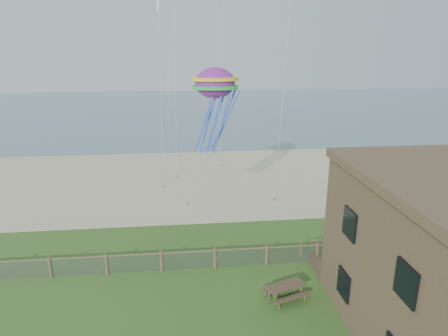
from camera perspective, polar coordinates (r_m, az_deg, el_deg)
The scene contains 6 objects.
sand_beach at distance 38.09m, azimuth -3.37°, elevation -1.55°, with size 72.00×20.00×0.02m, color #C2AD8C.
ocean at distance 81.00m, azimuth -4.99°, elevation 8.39°, with size 160.00×68.00×0.02m, color slate.
chainlink_fence at distance 23.24m, azimuth -1.31°, elevation -12.90°, with size 36.20×0.20×1.25m, color #4C412B, non-canonical shape.
motel_deck at distance 26.83m, azimuth 28.42°, elevation -11.52°, with size 15.00×2.00×0.50m, color brown.
picnic_table at distance 21.11m, azimuth 8.73°, elevation -16.95°, with size 1.98×1.50×0.84m, color brown, non-canonical shape.
octopus_kite at distance 27.19m, azimuth -1.25°, elevation 8.62°, with size 3.08×2.17×6.34m, color #EE2557, non-canonical shape.
Camera 1 is at (-1.65, -14.06, 12.17)m, focal length 32.00 mm.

